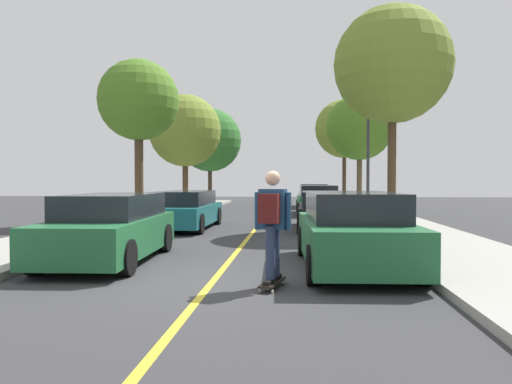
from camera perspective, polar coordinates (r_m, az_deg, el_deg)
The scene contains 18 objects.
ground at distance 8.09m, azimuth -5.05°, elevation -10.41°, with size 80.00×80.00×0.00m, color #353538.
center_line at distance 12.00m, azimuth -1.80°, elevation -6.51°, with size 0.12×39.20×0.01m, color gold.
parked_car_left_nearest at distance 10.25m, azimuth -16.89°, elevation -4.10°, with size 1.95×4.29×1.37m.
parked_car_left_near at distance 16.54m, azimuth -8.45°, elevation -2.09°, with size 1.94×4.66×1.28m.
parked_car_right_nearest at distance 9.20m, azimuth 11.37°, elevation -4.56°, with size 2.03×4.41×1.43m.
parked_car_right_near at distance 16.33m, azimuth 8.44°, elevation -2.19°, with size 2.05×4.42×1.28m.
parked_car_right_far at distance 23.34m, azimuth 7.32°, elevation -0.99°, with size 2.05×4.54×1.40m.
parked_car_right_farthest at distance 28.93m, azimuth 6.81°, elevation -0.52°, with size 1.87×4.13×1.41m.
street_tree_left_nearest at distance 18.92m, azimuth -13.74°, elevation 10.44°, with size 3.04×3.04×6.05m.
street_tree_left_near at distance 26.18m, azimuth -8.40°, elevation 7.18°, with size 3.85×3.85×6.09m.
street_tree_left_far at distance 33.49m, azimuth -5.48°, elevation 6.13°, with size 4.34×4.34×6.45m.
street_tree_right_nearest at distance 17.08m, azimuth 15.87°, elevation 14.26°, with size 3.88×3.88×7.28m.
street_tree_right_near at distance 24.83m, azimuth 12.18°, elevation 7.51°, with size 3.33×3.33×5.85m.
street_tree_right_far at distance 32.34m, azimuth 10.43°, elevation 7.37°, with size 3.83×3.83×6.81m.
fire_hydrant at distance 11.90m, azimuth 17.19°, elevation -4.30°, with size 0.20×0.20×0.70m.
streetlamp at distance 19.28m, azimuth 13.15°, elevation 5.52°, with size 0.36×0.24×5.03m.
skateboard at distance 7.52m, azimuth 1.99°, elevation -10.65°, with size 0.41×0.87×0.10m.
skateboarder at distance 7.34m, azimuth 1.92°, elevation -3.23°, with size 0.59×0.70×1.70m.
Camera 1 is at (1.34, -7.80, 1.66)m, focal length 33.75 mm.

